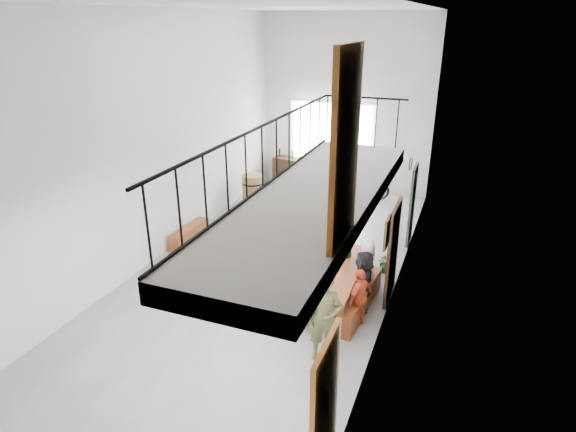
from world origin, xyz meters
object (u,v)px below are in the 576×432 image
at_px(bench_inner, 304,287).
at_px(side_bench, 189,234).
at_px(oak_barrel, 253,190).
at_px(serving_counter, 298,173).
at_px(tasting_table, 334,272).
at_px(host_standing, 325,318).
at_px(bicycle_near, 354,179).

bearing_deg(bench_inner, side_bench, 158.91).
relative_size(oak_barrel, serving_counter, 0.53).
height_order(tasting_table, host_standing, host_standing).
relative_size(side_bench, serving_counter, 0.81).
xyz_separation_m(serving_counter, host_standing, (3.46, -8.29, 0.33)).
bearing_deg(host_standing, tasting_table, 89.81).
height_order(oak_barrel, serving_counter, oak_barrel).
distance_m(side_bench, host_standing, 5.53).
xyz_separation_m(side_bench, bicycle_near, (3.00, 5.12, 0.26)).
xyz_separation_m(oak_barrel, bicycle_near, (2.61, 2.14, -0.01)).
distance_m(bench_inner, serving_counter, 7.11).
xyz_separation_m(serving_counter, bicycle_near, (1.93, -0.05, -0.00)).
height_order(side_bench, host_standing, host_standing).
bearing_deg(oak_barrel, side_bench, -97.42).
distance_m(side_bench, oak_barrel, 3.01).
bearing_deg(oak_barrel, bench_inner, -54.13).
relative_size(side_bench, bicycle_near, 0.81).
xyz_separation_m(side_bench, host_standing, (4.53, -3.12, 0.59)).
relative_size(bench_inner, side_bench, 1.49).
distance_m(tasting_table, side_bench, 4.48).
height_order(oak_barrel, bicycle_near, oak_barrel).
bearing_deg(host_standing, bicycle_near, 89.10).
bearing_deg(bench_inner, oak_barrel, 126.91).
xyz_separation_m(tasting_table, host_standing, (0.33, -1.65, 0.09)).
bearing_deg(oak_barrel, tasting_table, -49.39).
bearing_deg(side_bench, tasting_table, -19.28).
bearing_deg(oak_barrel, host_standing, -55.82).
xyz_separation_m(tasting_table, bicycle_near, (-1.20, 6.59, -0.25)).
height_order(side_bench, bicycle_near, bicycle_near).
height_order(bench_inner, oak_barrel, oak_barrel).
distance_m(host_standing, bicycle_near, 8.39).
height_order(bench_inner, bicycle_near, bicycle_near).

